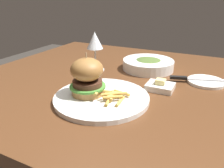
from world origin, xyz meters
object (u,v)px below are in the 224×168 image
Objects in this scene: main_plate at (102,98)px; burger_sandwich at (87,77)px; butter_dish at (160,86)px; soup_bowl at (148,64)px; bread_plate at (206,82)px; table_knife at (192,79)px; wine_glass at (95,43)px.

main_plate is 0.08m from burger_sandwich.
butter_dish is 0.42× the size of soup_bowl.
table_knife reaches higher than bread_plate.
butter_dish is at bearing -14.59° from wine_glass.
wine_glass is 0.75× the size of soup_bowl.
table_knife reaches higher than main_plate.
main_plate is at bearing -133.87° from bread_plate.
bread_plate is at bearing 7.19° from wine_glass.
butter_dish is (-0.09, -0.11, -0.00)m from table_knife.
table_knife is at bearing -20.41° from soup_bowl.
table_knife is at bearing 52.99° from butter_dish.
main_plate is at bearing -132.16° from butter_dish.
burger_sandwich is 1.46× the size of butter_dish.
burger_sandwich is 0.61× the size of soup_bowl.
soup_bowl is (0.19, 0.11, -0.09)m from wine_glass.
main_plate is 0.34m from soup_bowl.
burger_sandwich reaches higher than table_knife.
table_knife is 0.20m from soup_bowl.
table_knife is at bearing 45.60° from burger_sandwich.
main_plate is 0.29m from wine_glass.
main_plate is 1.80× the size of wine_glass.
burger_sandwich is at bearing -134.40° from table_knife.
table_knife is (-0.05, -0.02, 0.01)m from bread_plate.
butter_dish reaches higher than main_plate.
wine_glass is 0.84× the size of table_knife.
burger_sandwich is at bearing -103.43° from soup_bowl.
wine_glass is 0.24m from soup_bowl.
burger_sandwich reaches higher than main_plate.
butter_dish is at bearing -61.45° from soup_bowl.
wine_glass reaches higher than soup_bowl.
butter_dish is at bearing -127.01° from table_knife.
soup_bowl is (-0.10, 0.18, 0.01)m from butter_dish.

